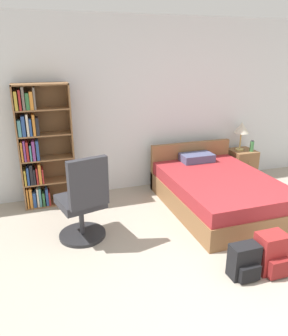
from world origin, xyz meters
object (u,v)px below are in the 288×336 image
(bookshelf, at_px, (39,149))
(bed, at_px, (217,190))
(nightstand, at_px, (241,165))
(office_chair, at_px, (83,204))
(table_lamp, at_px, (242,129))
(backpack_red, at_px, (271,254))
(water_bottle, at_px, (252,146))
(backpack_black, at_px, (244,262))

(bookshelf, distance_m, bed, 2.54)
(bookshelf, xyz_separation_m, nightstand, (3.27, -0.03, -0.58))
(bookshelf, relative_size, office_chair, 1.62)
(bookshelf, xyz_separation_m, table_lamp, (3.23, 0.00, 0.05))
(table_lamp, height_order, backpack_red, table_lamp)
(office_chair, bearing_deg, backpack_red, -35.00)
(bookshelf, xyz_separation_m, office_chair, (0.40, -1.15, -0.37))
(water_bottle, relative_size, backpack_black, 0.55)
(bed, bearing_deg, bookshelf, 159.96)
(bed, relative_size, backpack_black, 5.56)
(table_lamp, relative_size, backpack_red, 1.16)
(bed, xyz_separation_m, office_chair, (-1.91, -0.30, 0.22))
(bed, relative_size, office_chair, 1.82)
(backpack_red, distance_m, backpack_black, 0.31)
(bookshelf, xyz_separation_m, bed, (2.32, -0.85, -0.59))
(table_lamp, bearing_deg, backpack_black, -122.27)
(office_chair, height_order, nightstand, office_chair)
(bookshelf, relative_size, backpack_red, 4.18)
(backpack_red, bearing_deg, nightstand, 62.35)
(office_chair, xyz_separation_m, backpack_red, (1.67, -1.17, -0.28))
(water_bottle, distance_m, backpack_red, 2.57)
(nightstand, xyz_separation_m, table_lamp, (-0.04, 0.04, 0.63))
(bed, distance_m, water_bottle, 1.32)
(bookshelf, height_order, water_bottle, bookshelf)
(nightstand, height_order, table_lamp, table_lamp)
(water_bottle, xyz_separation_m, backpack_red, (-1.29, -2.18, -0.41))
(bookshelf, height_order, nightstand, bookshelf)
(nightstand, distance_m, table_lamp, 0.63)
(backpack_black, bearing_deg, bed, 69.49)
(bed, height_order, water_bottle, bed)
(bookshelf, bearing_deg, backpack_red, -48.11)
(office_chair, distance_m, backpack_red, 2.06)
(table_lamp, distance_m, backpack_red, 2.68)
(table_lamp, bearing_deg, water_bottle, -45.99)
(table_lamp, xyz_separation_m, water_bottle, (0.14, -0.14, -0.28))
(office_chair, bearing_deg, bed, 8.89)
(nightstand, relative_size, table_lamp, 1.09)
(bookshelf, height_order, office_chair, bookshelf)
(bed, relative_size, table_lamp, 4.06)
(backpack_black, bearing_deg, nightstand, 56.56)
(office_chair, height_order, table_lamp, office_chair)
(office_chair, bearing_deg, backpack_black, -40.40)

